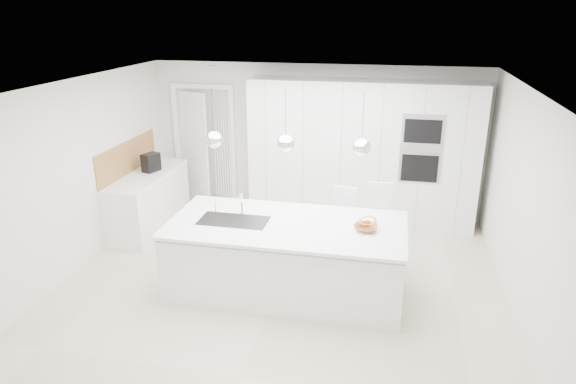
% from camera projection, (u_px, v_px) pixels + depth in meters
% --- Properties ---
extents(floor, '(5.50, 5.50, 0.00)m').
position_uv_depth(floor, '(283.00, 279.00, 6.70)').
color(floor, beige).
rests_on(floor, ground).
extents(wall_back, '(5.50, 0.00, 5.50)m').
position_uv_depth(wall_back, '(315.00, 140.00, 8.58)').
color(wall_back, silver).
rests_on(wall_back, ground).
extents(wall_left, '(0.00, 5.00, 5.00)m').
position_uv_depth(wall_left, '(81.00, 174.00, 6.82)').
color(wall_left, silver).
rests_on(wall_left, ground).
extents(ceiling, '(5.50, 5.50, 0.00)m').
position_uv_depth(ceiling, '(283.00, 86.00, 5.86)').
color(ceiling, white).
rests_on(ceiling, wall_back).
extents(tall_cabinets, '(3.60, 0.60, 2.30)m').
position_uv_depth(tall_cabinets, '(362.00, 153.00, 8.18)').
color(tall_cabinets, white).
rests_on(tall_cabinets, floor).
extents(oven_stack, '(0.62, 0.04, 1.05)m').
position_uv_depth(oven_stack, '(421.00, 149.00, 7.66)').
color(oven_stack, '#A5A5A8').
rests_on(oven_stack, tall_cabinets).
extents(doorway_frame, '(1.11, 0.08, 2.13)m').
position_uv_depth(doorway_frame, '(205.00, 147.00, 9.01)').
color(doorway_frame, white).
rests_on(doorway_frame, floor).
extents(hallway_door, '(0.76, 0.38, 2.00)m').
position_uv_depth(hallway_door, '(191.00, 149.00, 9.02)').
color(hallway_door, white).
rests_on(hallway_door, floor).
extents(radiator, '(0.32, 0.04, 1.40)m').
position_uv_depth(radiator, '(223.00, 158.00, 9.00)').
color(radiator, white).
rests_on(radiator, floor).
extents(left_base_cabinets, '(0.60, 1.80, 0.86)m').
position_uv_depth(left_base_cabinets, '(149.00, 202.00, 8.14)').
color(left_base_cabinets, white).
rests_on(left_base_cabinets, floor).
extents(left_worktop, '(0.62, 1.82, 0.04)m').
position_uv_depth(left_worktop, '(146.00, 175.00, 7.99)').
color(left_worktop, white).
rests_on(left_worktop, left_base_cabinets).
extents(oak_backsplash, '(0.02, 1.80, 0.50)m').
position_uv_depth(oak_backsplash, '(128.00, 157.00, 7.95)').
color(oak_backsplash, '#A8723A').
rests_on(oak_backsplash, wall_left).
extents(island_base, '(2.80, 1.20, 0.86)m').
position_uv_depth(island_base, '(286.00, 260.00, 6.26)').
color(island_base, white).
rests_on(island_base, floor).
extents(island_worktop, '(2.84, 1.40, 0.04)m').
position_uv_depth(island_worktop, '(287.00, 225.00, 6.16)').
color(island_worktop, white).
rests_on(island_worktop, island_base).
extents(island_sink, '(0.84, 0.44, 0.18)m').
position_uv_depth(island_sink, '(234.00, 227.00, 6.26)').
color(island_sink, '#3F3F42').
rests_on(island_sink, island_worktop).
extents(island_tap, '(0.02, 0.02, 0.30)m').
position_uv_depth(island_tap, '(242.00, 204.00, 6.35)').
color(island_tap, white).
rests_on(island_tap, island_worktop).
extents(pendant_left, '(0.20, 0.20, 0.20)m').
position_uv_depth(pendant_left, '(214.00, 140.00, 5.93)').
color(pendant_left, white).
rests_on(pendant_left, ceiling).
extents(pendant_mid, '(0.20, 0.20, 0.20)m').
position_uv_depth(pendant_mid, '(286.00, 143.00, 5.76)').
color(pendant_mid, white).
rests_on(pendant_mid, ceiling).
extents(pendant_right, '(0.20, 0.20, 0.20)m').
position_uv_depth(pendant_right, '(362.00, 147.00, 5.60)').
color(pendant_right, white).
rests_on(pendant_right, ceiling).
extents(fruit_bowl, '(0.29, 0.29, 0.07)m').
position_uv_depth(fruit_bowl, '(366.00, 228.00, 5.94)').
color(fruit_bowl, '#A8723A').
rests_on(fruit_bowl, island_worktop).
extents(espresso_machine, '(0.25, 0.31, 0.29)m').
position_uv_depth(espresso_machine, '(151.00, 162.00, 8.07)').
color(espresso_machine, black).
rests_on(espresso_machine, left_worktop).
extents(bar_stool_left, '(0.43, 0.54, 1.07)m').
position_uv_depth(bar_stool_left, '(343.00, 227.00, 6.95)').
color(bar_stool_left, white).
rests_on(bar_stool_left, floor).
extents(bar_stool_right, '(0.40, 0.54, 1.12)m').
position_uv_depth(bar_stool_right, '(378.00, 225.00, 6.94)').
color(bar_stool_right, white).
rests_on(bar_stool_right, floor).
extents(apple_a, '(0.09, 0.09, 0.09)m').
position_uv_depth(apple_a, '(367.00, 224.00, 5.95)').
color(apple_a, '#AE2E1B').
rests_on(apple_a, fruit_bowl).
extents(apple_b, '(0.08, 0.08, 0.08)m').
position_uv_depth(apple_b, '(363.00, 224.00, 5.95)').
color(apple_b, '#AE2E1B').
rests_on(apple_b, fruit_bowl).
extents(apple_c, '(0.08, 0.08, 0.08)m').
position_uv_depth(apple_c, '(363.00, 225.00, 5.94)').
color(apple_c, '#AE2E1B').
rests_on(apple_c, fruit_bowl).
extents(banana_bunch, '(0.25, 0.18, 0.22)m').
position_uv_depth(banana_bunch, '(368.00, 221.00, 5.92)').
color(banana_bunch, gold).
rests_on(banana_bunch, fruit_bowl).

